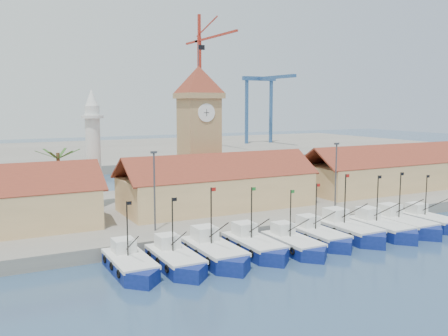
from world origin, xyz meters
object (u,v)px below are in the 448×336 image
boat_0 (131,266)px  boat_5 (320,237)px  clock_tower (199,130)px  minaret (93,148)px

boat_0 → boat_5: bearing=-0.5°
boat_0 → clock_tower: size_ratio=0.41×
boat_0 → boat_5: (22.01, -0.17, 0.01)m
clock_tower → minaret: (-15.00, 2.00, -2.23)m
boat_5 → minaret: 32.80m
boat_0 → clock_tower: bearing=52.3°
boat_5 → clock_tower: bearing=101.2°
boat_0 → minaret: bearing=84.2°
clock_tower → minaret: size_ratio=1.39×
clock_tower → boat_5: bearing=-78.8°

